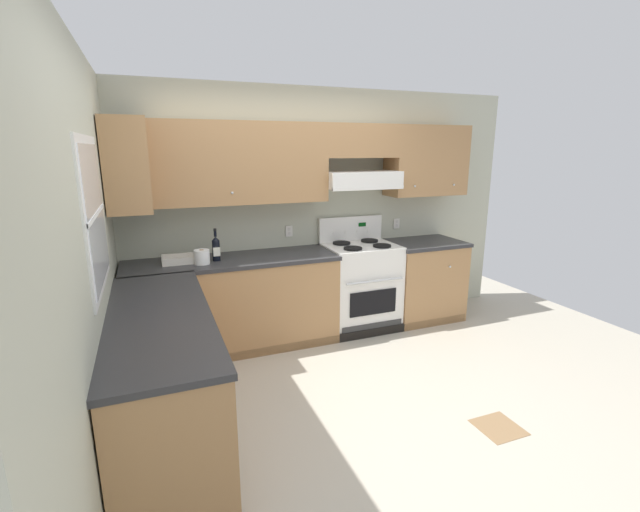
# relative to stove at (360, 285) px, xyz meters

# --- Properties ---
(ground_plane) EXTENTS (7.04, 7.04, 0.00)m
(ground_plane) POSITION_rel_stove_xyz_m (-0.84, -1.25, -0.48)
(ground_plane) COLOR #B2AA99
(floor_accent_tile) EXTENTS (0.30, 0.30, 0.01)m
(floor_accent_tile) POSITION_rel_stove_xyz_m (0.10, -2.01, -0.48)
(floor_accent_tile) COLOR olive
(floor_accent_tile) RESTS_ON ground_plane
(wall_back) EXTENTS (4.68, 0.57, 2.55)m
(wall_back) POSITION_rel_stove_xyz_m (-0.44, 0.27, 1.00)
(wall_back) COLOR #B7BAA3
(wall_back) RESTS_ON ground_plane
(wall_left) EXTENTS (0.47, 4.00, 2.55)m
(wall_left) POSITION_rel_stove_xyz_m (-2.43, -1.03, 0.87)
(wall_left) COLOR #B7BAA3
(wall_left) RESTS_ON ground_plane
(counter_back_run) EXTENTS (3.60, 0.65, 0.91)m
(counter_back_run) POSITION_rel_stove_xyz_m (-0.73, -0.01, -0.03)
(counter_back_run) COLOR #A87A4C
(counter_back_run) RESTS_ON ground_plane
(counter_left_run) EXTENTS (0.63, 1.91, 0.91)m
(counter_left_run) POSITION_rel_stove_xyz_m (-2.08, -1.26, -0.03)
(counter_left_run) COLOR #A87A4C
(counter_left_run) RESTS_ON ground_plane
(stove) EXTENTS (0.76, 0.62, 1.20)m
(stove) POSITION_rel_stove_xyz_m (0.00, 0.00, 0.00)
(stove) COLOR white
(stove) RESTS_ON ground_plane
(wine_bottle) EXTENTS (0.07, 0.07, 0.31)m
(wine_bottle) POSITION_rel_stove_xyz_m (-1.53, -0.02, 0.55)
(wine_bottle) COLOR black
(wine_bottle) RESTS_ON counter_back_run
(bowl) EXTENTS (0.32, 0.22, 0.07)m
(bowl) POSITION_rel_stove_xyz_m (-1.86, 0.02, 0.45)
(bowl) COLOR beige
(bowl) RESTS_ON counter_back_run
(paper_towel_roll) EXTENTS (0.14, 0.14, 0.13)m
(paper_towel_roll) POSITION_rel_stove_xyz_m (-1.67, -0.09, 0.50)
(paper_towel_roll) COLOR white
(paper_towel_roll) RESTS_ON counter_back_run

